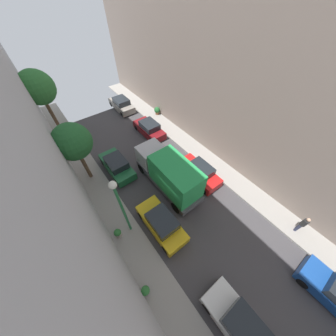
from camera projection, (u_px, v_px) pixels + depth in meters
The scene contains 18 objects.
ground at pixel (178, 196), 14.81m from camera, with size 32.00×32.00×0.00m, color #423F42.
sidewalk_left at pixel (125, 231), 12.77m from camera, with size 2.00×44.00×0.15m, color gray.
sidewalk_right at pixel (218, 168), 16.73m from camera, with size 2.00×44.00×0.15m, color gray.
building_right at pixel (283, 65), 12.17m from camera, with size 6.00×44.00×16.32m, color gray.
parked_car_left_1 at pixel (242, 327), 8.92m from camera, with size 1.78×4.20×1.57m.
parked_car_left_2 at pixel (161, 223), 12.50m from camera, with size 1.78×4.20×1.57m.
parked_car_left_3 at pixel (117, 165), 16.06m from camera, with size 1.78×4.20×1.57m.
parked_car_right_2 at pixel (199, 172), 15.54m from camera, with size 1.78×4.20×1.57m.
parked_car_right_3 at pixel (149, 129), 19.62m from camera, with size 1.78×4.20×1.57m.
parked_car_right_4 at pixel (122, 104), 22.99m from camera, with size 1.78×4.20×1.57m.
delivery_truck at pixel (169, 173), 14.10m from camera, with size 2.26×6.60×3.38m.
pedestrian at pixel (303, 224), 12.09m from camera, with size 0.40×0.36×1.72m.
street_tree_0 at pixel (73, 142), 12.88m from camera, with size 2.83×2.83×5.52m.
street_tree_2 at pixel (37, 88), 17.01m from camera, with size 3.30×3.30×6.44m.
potted_plant_0 at pixel (118, 233), 12.15m from camera, with size 0.50×0.50×0.84m.
potted_plant_1 at pixel (157, 110), 22.15m from camera, with size 0.72×0.72×0.95m.
potted_plant_2 at pixel (145, 291), 10.04m from camera, with size 0.51×0.51×0.75m.
lamp_post at pixel (120, 203), 9.95m from camera, with size 0.44×0.44×5.76m.
Camera 1 is at (-5.46, -5.68, 12.78)m, focal length 18.73 mm.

